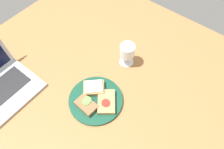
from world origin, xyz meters
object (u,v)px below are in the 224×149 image
at_px(plate, 96,100).
at_px(wine_glass, 127,52).
at_px(sandwich_with_cucumber, 86,105).
at_px(sandwich_with_cheese, 94,88).
at_px(sandwich_with_tomato, 106,102).

bearing_deg(plate, wine_glass, 4.67).
bearing_deg(sandwich_with_cucumber, sandwich_with_cheese, 18.83).
distance_m(sandwich_with_cheese, wine_glass, 0.24).
xyz_separation_m(plate, wine_glass, (0.27, 0.02, 0.08)).
bearing_deg(sandwich_with_cucumber, plate, -11.76).
relative_size(plate, sandwich_with_tomato, 1.78).
height_order(sandwich_with_cheese, wine_glass, wine_glass).
height_order(plate, sandwich_with_tomato, sandwich_with_tomato).
bearing_deg(plate, sandwich_with_tomato, -71.63).
bearing_deg(sandwich_with_cheese, sandwich_with_cucumber, -161.17).
bearing_deg(wine_glass, sandwich_with_cheese, 175.72).
xyz_separation_m(plate, sandwich_with_tomato, (0.02, -0.05, 0.02)).
relative_size(sandwich_with_cucumber, sandwich_with_tomato, 0.72).
bearing_deg(sandwich_with_tomato, sandwich_with_cucumber, 138.03).
relative_size(sandwich_with_cucumber, wine_glass, 0.82).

